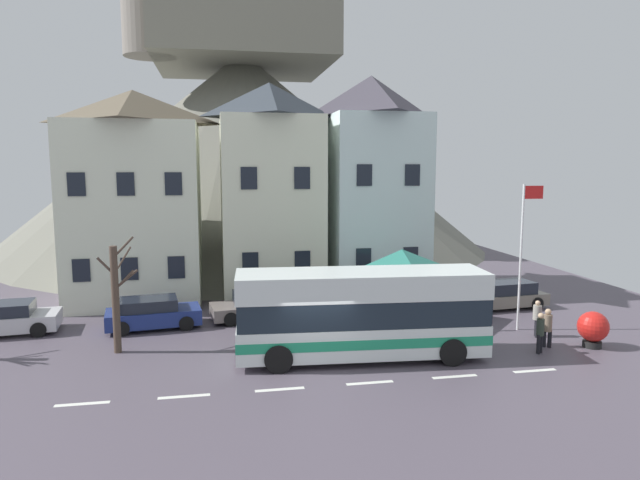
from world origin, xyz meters
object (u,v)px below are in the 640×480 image
object	(u,v)px
public_bench	(361,305)
pedestrian_01	(537,316)
townhouse_00	(137,196)
harbour_buoy	(593,328)
parked_car_04	(260,305)
bare_tree_00	(116,296)
transit_bus	(361,315)
parked_car_02	(414,301)
townhouse_02	(370,185)
flagpole	(523,246)
parked_car_03	(503,295)
townhouse_01	(270,191)
parked_car_01	(6,319)
pedestrian_00	(547,326)
hilltop_castle	(243,145)
parked_car_00	(152,313)
pedestrian_02	(540,331)
bus_shelter	(402,261)

from	to	relation	value
public_bench	pedestrian_01	bearing A→B (deg)	-37.09
townhouse_00	harbour_buoy	xyz separation A→B (m)	(18.71, -12.08, -4.74)
parked_car_04	bare_tree_00	distance (m)	7.09
transit_bus	parked_car_02	size ratio (longest dim) A/B	2.41
townhouse_02	flagpole	size ratio (longest dim) A/B	1.91
harbour_buoy	transit_bus	bearing A→B (deg)	177.14
townhouse_00	parked_car_04	bearing A→B (deg)	-41.70
parked_car_03	townhouse_01	bearing A→B (deg)	-29.47
townhouse_01	public_bench	size ratio (longest dim) A/B	7.42
transit_bus	flagpole	distance (m)	8.37
parked_car_03	flagpole	world-z (taller)	flagpole
townhouse_02	parked_car_03	size ratio (longest dim) A/B	2.68
parked_car_01	pedestrian_00	distance (m)	22.50
townhouse_02	hilltop_castle	bearing A→B (deg)	107.87
parked_car_00	public_bench	world-z (taller)	parked_car_00
townhouse_01	pedestrian_02	world-z (taller)	townhouse_01
bus_shelter	pedestrian_02	xyz separation A→B (m)	(3.86, -5.02, -2.00)
pedestrian_00	bare_tree_00	xyz separation A→B (m)	(-16.61, 2.50, 1.35)
parked_car_04	public_bench	xyz separation A→B (m)	(4.84, -0.17, -0.17)
townhouse_02	pedestrian_02	distance (m)	13.77
pedestrian_02	hilltop_castle	bearing A→B (deg)	106.83
parked_car_04	parked_car_00	bearing A→B (deg)	0.58
pedestrian_00	pedestrian_02	world-z (taller)	pedestrian_02
townhouse_02	pedestrian_01	world-z (taller)	townhouse_02
transit_bus	parked_car_03	world-z (taller)	transit_bus
bus_shelter	pedestrian_02	distance (m)	6.64
bus_shelter	bare_tree_00	bearing A→B (deg)	-170.96
townhouse_00	parked_car_04	world-z (taller)	townhouse_00
parked_car_01	parked_car_03	distance (m)	23.15
townhouse_01	harbour_buoy	world-z (taller)	townhouse_01
parked_car_02	parked_car_04	bearing A→B (deg)	-4.27
bus_shelter	pedestrian_00	bearing A→B (deg)	-44.11
hilltop_castle	parked_car_04	bearing A→B (deg)	-91.39
parked_car_02	pedestrian_02	world-z (taller)	pedestrian_02
parked_car_01	parked_car_00	bearing A→B (deg)	-7.86
bare_tree_00	flagpole	bearing A→B (deg)	-0.32
townhouse_01	bus_shelter	distance (m)	9.00
townhouse_00	public_bench	bearing A→B (deg)	-27.08
hilltop_castle	parked_car_00	distance (m)	27.23
pedestrian_01	bare_tree_00	bearing A→B (deg)	176.06
townhouse_01	parked_car_04	world-z (taller)	townhouse_01
parked_car_02	pedestrian_02	size ratio (longest dim) A/B	2.45
townhouse_01	bare_tree_00	distance (m)	11.52
pedestrian_00	harbour_buoy	bearing A→B (deg)	-10.79
parked_car_04	pedestrian_02	distance (m)	12.29
bus_shelter	parked_car_01	size ratio (longest dim) A/B	0.85
townhouse_00	harbour_buoy	bearing A→B (deg)	-32.84
bus_shelter	public_bench	xyz separation A→B (m)	(-1.45, 1.73, -2.41)
parked_car_02	parked_car_00	bearing A→B (deg)	0.48
parked_car_00	pedestrian_00	xyz separation A→B (m)	(15.66, -5.63, 0.19)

